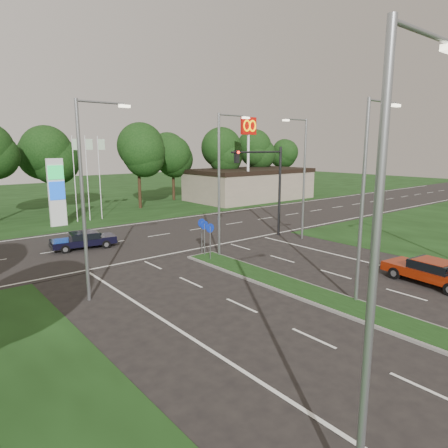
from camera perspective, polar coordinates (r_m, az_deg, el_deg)
verge_far at (r=60.73m, az=-24.98°, el=3.34°), size 160.00×50.00×0.02m
cross_road at (r=31.97m, az=-10.81°, el=-1.84°), size 160.00×12.00×0.02m
median_kerb at (r=17.92m, az=22.38°, el=-12.62°), size 2.00×26.00×0.12m
commercial_building at (r=54.17m, az=3.68°, el=5.67°), size 16.00×9.00×4.00m
streetlight_median_near at (r=18.47m, az=19.56°, el=4.43°), size 2.53×0.22×9.00m
streetlight_median_far at (r=25.13m, az=-0.36°, el=6.63°), size 2.53×0.22×9.00m
streetlight_left_near at (r=7.56m, az=21.46°, el=-4.36°), size 2.53×0.22×9.00m
streetlight_left_far at (r=18.74m, az=-19.04°, el=4.55°), size 2.53×0.22×9.00m
streetlight_right_far at (r=30.62m, az=11.17°, el=7.20°), size 2.53×0.22×9.00m
traffic_signal at (r=30.79m, az=6.33°, el=6.57°), size 5.10×0.42×7.00m
median_signs at (r=25.31m, az=-2.69°, el=-1.05°), size 1.16×1.76×2.38m
gas_pylon at (r=38.34m, az=-22.53°, el=4.47°), size 5.80×1.26×8.00m
mcdonalds_sign at (r=48.28m, az=3.53°, el=12.14°), size 2.20×0.47×10.40m
treeline_far at (r=45.90m, az=-20.72°, el=10.09°), size 6.00×6.00×9.90m
red_sedan at (r=23.25m, az=27.55°, el=-6.02°), size 2.40×4.82×1.27m
navy_sedan at (r=29.41m, az=-19.40°, el=-2.15°), size 4.42×2.34×1.16m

